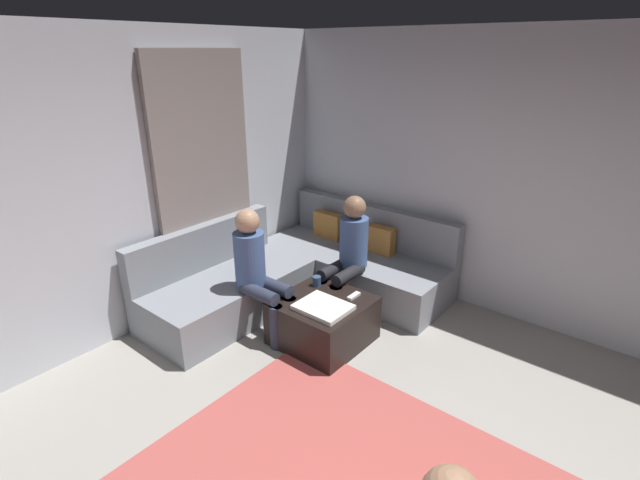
% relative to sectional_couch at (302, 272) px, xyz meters
% --- Properties ---
extents(wall_back, '(6.00, 0.12, 2.70)m').
position_rel_sectional_couch_xyz_m(wall_back, '(2.08, 1.06, 1.07)').
color(wall_back, silver).
rests_on(wall_back, ground_plane).
extents(wall_left, '(0.12, 6.00, 2.70)m').
position_rel_sectional_couch_xyz_m(wall_left, '(-0.86, -1.88, 1.07)').
color(wall_left, silver).
rests_on(wall_left, ground_plane).
extents(curtain_panel, '(0.06, 1.10, 2.50)m').
position_rel_sectional_couch_xyz_m(curtain_panel, '(-0.76, -0.58, 0.97)').
color(curtain_panel, gray).
rests_on(curtain_panel, ground_plane).
extents(sectional_couch, '(2.10, 2.55, 0.87)m').
position_rel_sectional_couch_xyz_m(sectional_couch, '(0.00, 0.00, 0.00)').
color(sectional_couch, gray).
rests_on(sectional_couch, ground_plane).
extents(ottoman, '(0.76, 0.76, 0.42)m').
position_rel_sectional_couch_xyz_m(ottoman, '(0.70, -0.52, -0.07)').
color(ottoman, black).
rests_on(ottoman, ground_plane).
extents(folded_blanket, '(0.44, 0.36, 0.04)m').
position_rel_sectional_couch_xyz_m(folded_blanket, '(0.80, -0.64, 0.16)').
color(folded_blanket, white).
rests_on(folded_blanket, ottoman).
extents(coffee_mug, '(0.08, 0.08, 0.10)m').
position_rel_sectional_couch_xyz_m(coffee_mug, '(0.48, -0.34, 0.19)').
color(coffee_mug, '#334C72').
rests_on(coffee_mug, ottoman).
extents(game_remote, '(0.05, 0.15, 0.02)m').
position_rel_sectional_couch_xyz_m(game_remote, '(0.88, -0.30, 0.15)').
color(game_remote, white).
rests_on(game_remote, ottoman).
extents(person_on_couch_back, '(0.30, 0.60, 1.20)m').
position_rel_sectional_couch_xyz_m(person_on_couch_back, '(0.55, 0.06, 0.38)').
color(person_on_couch_back, black).
rests_on(person_on_couch_back, ground_plane).
extents(person_on_couch_side, '(0.60, 0.30, 1.20)m').
position_rel_sectional_couch_xyz_m(person_on_couch_side, '(0.15, -0.77, 0.38)').
color(person_on_couch_side, '#2D3347').
rests_on(person_on_couch_side, ground_plane).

